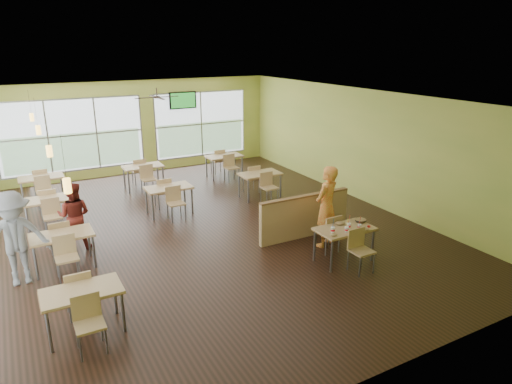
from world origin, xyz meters
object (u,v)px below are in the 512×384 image
main_table (344,233)px  half_wall_divider (305,216)px  man_plaid (326,207)px  food_basket (360,220)px

main_table → half_wall_divider: half_wall_divider is taller
half_wall_divider → man_plaid: 0.76m
half_wall_divider → food_basket: 1.46m
main_table → man_plaid: man_plaid is taller
half_wall_divider → man_plaid: man_plaid is taller
man_plaid → food_basket: man_plaid is taller
main_table → man_plaid: size_ratio=0.81×
man_plaid → food_basket: (0.37, -0.72, -0.15)m
half_wall_divider → food_basket: size_ratio=9.58×
main_table → food_basket: size_ratio=6.07×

